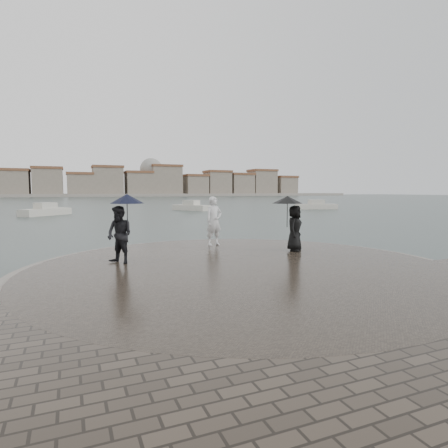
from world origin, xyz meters
name	(u,v)px	position (x,y,z in m)	size (l,w,h in m)	color
ground	(316,316)	(0.00, 0.00, 0.00)	(400.00, 400.00, 0.00)	#2B3835
kerb_ring	(241,273)	(0.00, 3.50, 0.16)	(12.50, 12.50, 0.32)	gray
quay_tip	(241,272)	(0.00, 3.50, 0.18)	(11.90, 11.90, 0.36)	#2D261E
statue	(214,221)	(0.73, 7.58, 1.32)	(0.70, 0.46, 1.91)	silver
visitor_left	(121,226)	(-3.09, 5.22, 1.47)	(1.26, 1.13, 2.04)	black
visitor_right	(292,219)	(2.78, 5.19, 1.50)	(1.26, 1.11, 1.95)	black
far_skyline	(63,183)	(-6.29, 160.71, 5.61)	(260.00, 20.00, 37.00)	gray
boats	(197,208)	(9.88, 37.03, 0.38)	(38.48, 9.07, 1.50)	beige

